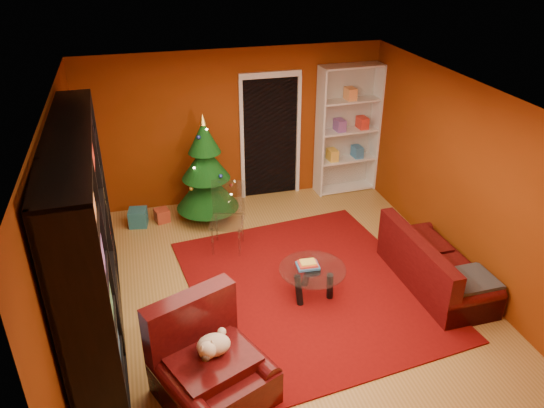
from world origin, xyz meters
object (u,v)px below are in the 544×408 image
object	(u,v)px
dog	(214,345)
acrylic_chair	(227,222)
gift_box_red	(162,215)
sofa	(437,260)
media_unit	(86,241)
christmas_tree	(206,170)
gift_box_green	(210,210)
white_bookshelf	(348,130)
coffee_table	(312,282)
armchair	(213,366)
gift_box_teal	(138,217)
rug	(309,287)

from	to	relation	value
dog	acrylic_chair	distance (m)	2.74
gift_box_red	sofa	xyz separation A→B (m)	(3.39, -2.69, 0.28)
media_unit	christmas_tree	bearing A→B (deg)	53.07
gift_box_green	acrylic_chair	size ratio (longest dim) A/B	0.29
gift_box_green	acrylic_chair	world-z (taller)	acrylic_chair
sofa	white_bookshelf	bearing A→B (deg)	0.04
gift_box_red	acrylic_chair	world-z (taller)	acrylic_chair
sofa	christmas_tree	bearing A→B (deg)	44.22
christmas_tree	coffee_table	distance (m)	2.68
white_bookshelf	dog	world-z (taller)	white_bookshelf
christmas_tree	armchair	xyz separation A→B (m)	(-0.53, -3.74, -0.44)
white_bookshelf	media_unit	bearing A→B (deg)	-148.96
acrylic_chair	gift_box_red	bearing A→B (deg)	146.72
media_unit	coffee_table	bearing A→B (deg)	-2.96
sofa	coffee_table	size ratio (longest dim) A/B	2.09
dog	sofa	xyz separation A→B (m)	(3.14, 1.08, -0.25)
coffee_table	sofa	bearing A→B (deg)	-5.91
christmas_tree	gift_box_red	world-z (taller)	christmas_tree
christmas_tree	sofa	xyz separation A→B (m)	(2.64, -2.59, -0.49)
media_unit	gift_box_green	xyz separation A→B (m)	(1.69, 2.41, -1.10)
gift_box_teal	acrylic_chair	xyz separation A→B (m)	(1.26, -1.09, 0.33)
christmas_tree	gift_box_teal	size ratio (longest dim) A/B	6.41
media_unit	coffee_table	world-z (taller)	media_unit
media_unit	dog	bearing A→B (deg)	-50.48
gift_box_teal	dog	distance (m)	3.82
armchair	gift_box_green	bearing A→B (deg)	58.46
gift_box_teal	white_bookshelf	xyz separation A→B (m)	(3.69, 0.39, 0.99)
acrylic_chair	white_bookshelf	bearing A→B (deg)	49.65
acrylic_chair	gift_box_teal	bearing A→B (deg)	157.67
coffee_table	rug	bearing A→B (deg)	81.55
acrylic_chair	armchair	bearing A→B (deg)	-85.15
gift_box_green	gift_box_red	distance (m)	0.79
media_unit	christmas_tree	world-z (taller)	media_unit
gift_box_red	media_unit	bearing A→B (deg)	-110.17
acrylic_chair	christmas_tree	bearing A→B (deg)	115.89
christmas_tree	armchair	bearing A→B (deg)	-98.05
sofa	gift_box_green	bearing A→B (deg)	43.51
rug	coffee_table	world-z (taller)	coffee_table
gift_box_teal	sofa	size ratio (longest dim) A/B	0.16
gift_box_green	coffee_table	world-z (taller)	coffee_table
armchair	sofa	bearing A→B (deg)	-3.04
christmas_tree	rug	bearing A→B (deg)	-66.13
gift_box_green	white_bookshelf	distance (m)	2.75
rug	acrylic_chair	xyz separation A→B (m)	(-0.86, 1.22, 0.46)
gift_box_green	armchair	size ratio (longest dim) A/B	0.25
gift_box_teal	gift_box_green	size ratio (longest dim) A/B	1.04
white_bookshelf	acrylic_chair	xyz separation A→B (m)	(-2.44, -1.47, -0.66)
christmas_tree	acrylic_chair	size ratio (longest dim) A/B	1.92
media_unit	sofa	distance (m)	4.38
christmas_tree	gift_box_red	xyz separation A→B (m)	(-0.75, 0.09, -0.76)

